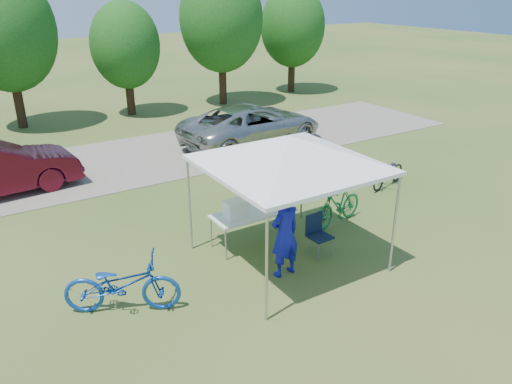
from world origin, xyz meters
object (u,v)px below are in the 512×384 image
Objects in this scene: folding_chair at (317,231)px; minivan at (252,125)px; bike_green at (338,205)px; cooler at (236,209)px; bike_blue at (122,284)px; bike_dark at (389,173)px; folding_table at (253,214)px; cyclist at (285,234)px.

minivan is (2.89, 7.35, 0.23)m from folding_chair.
cooler is at bearing -106.12° from bike_green.
bike_blue is at bearing 174.65° from folding_chair.
cooler is 0.32× the size of bike_dark.
bike_green is at bearing -84.23° from bike_dark.
folding_chair is at bearing -38.34° from cooler.
cyclist is at bearing -96.42° from folding_table.
folding_table is 1.03× the size of cyclist.
folding_table is at bearing -100.89° from cyclist.
cooler is at bearing 139.49° from minivan.
cyclist is (-0.16, -1.44, 0.18)m from folding_table.
folding_table is 7.35m from minivan.
folding_table is at bearing -46.35° from bike_blue.
folding_table is at bearing 128.03° from folding_chair.
minivan is (-1.26, 5.43, 0.34)m from bike_dark.
cyclist is at bearing -74.59° from bike_green.
cyclist is (-1.10, -0.35, 0.38)m from folding_chair.
minivan reaches higher than folding_table.
folding_table is 1.17× the size of bike_dark.
bike_green is at bearing -158.25° from cyclist.
cyclist is (0.27, -1.44, -0.05)m from cooler.
bike_blue is at bearing -93.35° from bike_dark.
cooler is 5.61m from bike_dark.
folding_chair reaches higher than bike_dark.
bike_green is at bearing -6.31° from folding_table.
bike_blue is (-2.85, -0.91, -0.42)m from cooler.
folding_chair is 0.49× the size of cyclist.
cooler reaches higher than folding_table.
cooler is 0.10× the size of minivan.
cyclist is 1.09× the size of bike_green.
minivan is at bearing 65.55° from folding_chair.
cyclist reaches higher than bike_blue.
bike_green reaches higher than folding_table.
bike_blue is (-4.22, 0.18, 0.01)m from folding_chair.
bike_dark is (5.26, 2.27, -0.49)m from cyclist.
cyclist reaches higher than minivan.
cooler is 0.25× the size of bike_blue.
folding_chair is at bearing -64.20° from bike_blue.
bike_dark is at bearing 9.30° from folding_table.
cooler is (-1.37, 1.08, 0.44)m from folding_chair.
folding_chair is 4.23m from bike_blue.
folding_table is 5.17m from bike_dark.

